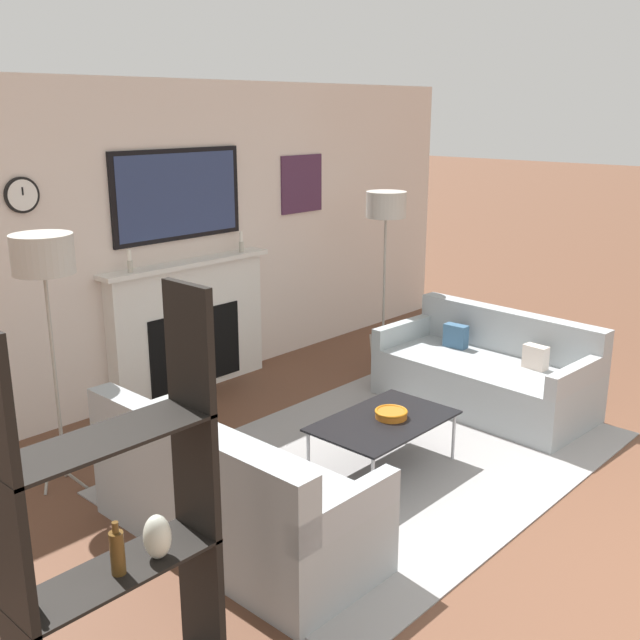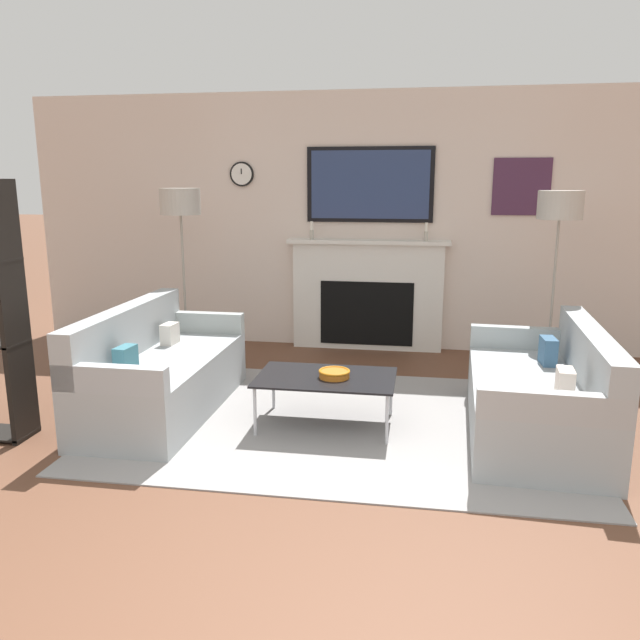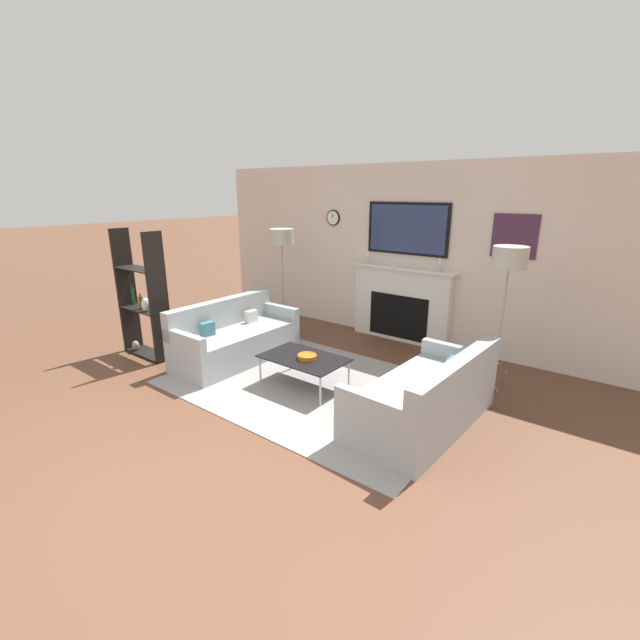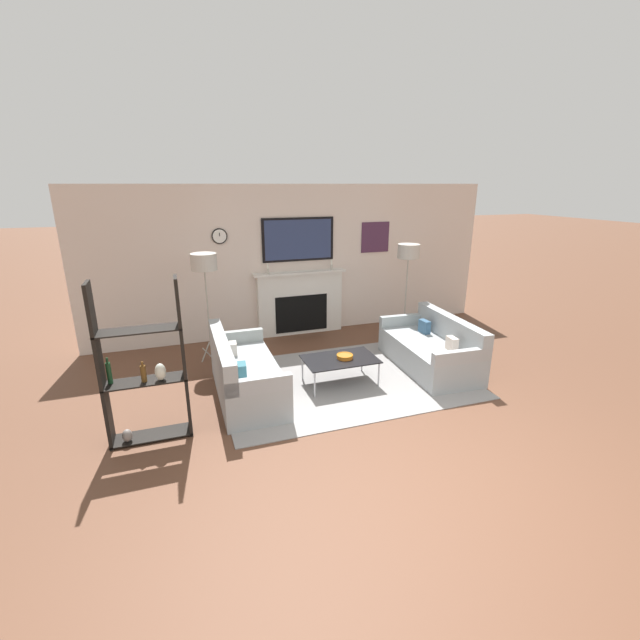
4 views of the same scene
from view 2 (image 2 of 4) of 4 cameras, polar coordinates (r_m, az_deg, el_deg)
The scene contains 8 objects.
fireplace_wall at distance 6.73m, azimuth 4.56°, elevation 7.81°, with size 7.54×0.28×2.70m.
area_rug at distance 4.78m, azimuth 1.90°, elevation -9.26°, with size 3.47×2.40×0.01m.
couch_left at distance 5.05m, azimuth -14.44°, elevation -4.91°, with size 0.78×1.79×0.83m.
couch_right at distance 4.73m, azimuth 19.54°, elevation -6.73°, with size 0.95×1.81×0.79m.
coffee_table at distance 4.59m, azimuth 0.55°, elevation -5.46°, with size 1.01×0.64×0.38m.
decorative_bowl at distance 4.55m, azimuth 1.32°, elevation -4.90°, with size 0.23×0.23×0.06m.
floor_lamp_left at distance 6.19m, azimuth -12.66°, elevation 10.26°, with size 0.38×0.38×1.72m.
floor_lamp_right at distance 5.86m, azimuth 21.10°, elevation 9.50°, with size 0.38×0.38×1.71m.
Camera 2 is at (0.56, -2.03, 1.78)m, focal length 35.00 mm.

